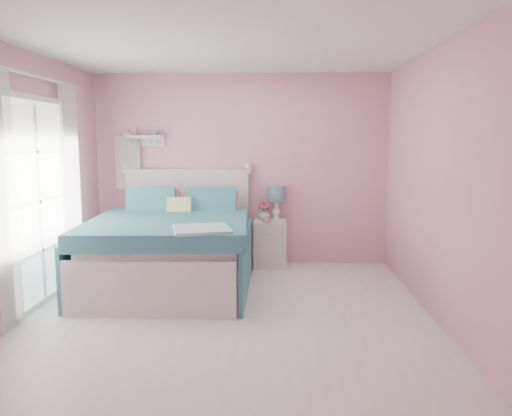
# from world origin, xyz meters

# --- Properties ---
(floor) EXTENTS (4.50, 4.50, 0.00)m
(floor) POSITION_xyz_m (0.00, 0.00, 0.00)
(floor) COLOR silver
(floor) RESTS_ON ground
(room_shell) EXTENTS (4.50, 4.50, 4.50)m
(room_shell) POSITION_xyz_m (0.00, 0.00, 1.58)
(room_shell) COLOR pink
(room_shell) RESTS_ON floor
(bed) EXTENTS (1.87, 2.30, 1.31)m
(bed) POSITION_xyz_m (-0.75, 1.12, 0.43)
(bed) COLOR silver
(bed) RESTS_ON floor
(nightstand) EXTENTS (0.44, 0.43, 0.63)m
(nightstand) POSITION_xyz_m (0.40, 2.01, 0.32)
(nightstand) COLOR beige
(nightstand) RESTS_ON floor
(table_lamp) EXTENTS (0.23, 0.23, 0.46)m
(table_lamp) POSITION_xyz_m (0.48, 2.13, 0.95)
(table_lamp) COLOR white
(table_lamp) RESTS_ON nightstand
(vase) EXTENTS (0.19, 0.19, 0.17)m
(vase) POSITION_xyz_m (0.31, 2.03, 0.72)
(vase) COLOR silver
(vase) RESTS_ON nightstand
(teacup) EXTENTS (0.10, 0.10, 0.07)m
(teacup) POSITION_xyz_m (0.36, 1.87, 0.67)
(teacup) COLOR #C58495
(teacup) RESTS_ON nightstand
(roses) EXTENTS (0.14, 0.11, 0.12)m
(roses) POSITION_xyz_m (0.31, 2.03, 0.84)
(roses) COLOR #CD4652
(roses) RESTS_ON vase
(wall_shelf) EXTENTS (0.50, 0.15, 0.25)m
(wall_shelf) POSITION_xyz_m (-1.30, 2.19, 1.73)
(wall_shelf) COLOR silver
(wall_shelf) RESTS_ON room_shell
(hanging_dress) EXTENTS (0.34, 0.03, 0.72)m
(hanging_dress) POSITION_xyz_m (-1.55, 2.18, 1.40)
(hanging_dress) COLOR white
(hanging_dress) RESTS_ON room_shell
(french_door) EXTENTS (0.04, 1.32, 2.16)m
(french_door) POSITION_xyz_m (-1.97, 0.40, 1.07)
(french_door) COLOR silver
(french_door) RESTS_ON floor
(curtain_near) EXTENTS (0.04, 0.40, 2.32)m
(curtain_near) POSITION_xyz_m (-1.92, -0.34, 1.18)
(curtain_near) COLOR white
(curtain_near) RESTS_ON floor
(curtain_far) EXTENTS (0.04, 0.40, 2.32)m
(curtain_far) POSITION_xyz_m (-1.92, 1.14, 1.18)
(curtain_far) COLOR white
(curtain_far) RESTS_ON floor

